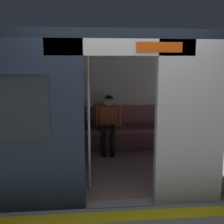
{
  "coord_description": "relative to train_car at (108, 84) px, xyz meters",
  "views": [
    {
      "loc": [
        0.43,
        3.34,
        1.83
      ],
      "look_at": [
        -0.02,
        -1.35,
        1.02
      ],
      "focal_mm": 43.51,
      "sensor_mm": 36.0,
      "label": 1
    }
  ],
  "objects": [
    {
      "name": "grab_pole_door",
      "position": [
        0.34,
        0.81,
        -0.45
      ],
      "size": [
        0.04,
        0.04,
        2.12
      ],
      "primitive_type": "cylinder",
      "color": "silver",
      "rests_on": "ground_plane"
    },
    {
      "name": "train_car",
      "position": [
        0.0,
        0.0,
        0.0
      ],
      "size": [
        6.4,
        2.91,
        2.26
      ],
      "color": "#ADAFB5",
      "rests_on": "ground_plane"
    },
    {
      "name": "handbag",
      "position": [
        0.37,
        -1.2,
        -0.96
      ],
      "size": [
        0.26,
        0.15,
        0.17
      ],
      "color": "#262D4C",
      "rests_on": "bench_seat"
    },
    {
      "name": "bench_seat",
      "position": [
        -0.05,
        -1.12,
        -1.15
      ],
      "size": [
        3.26,
        0.44,
        0.47
      ],
      "color": "#935156",
      "rests_on": "ground_plane"
    },
    {
      "name": "platform_edge_strip",
      "position": [
        -0.05,
        1.58,
        -1.51
      ],
      "size": [
        8.0,
        0.24,
        0.01
      ],
      "primitive_type": "cube",
      "color": "yellow",
      "rests_on": "ground_plane"
    },
    {
      "name": "book",
      "position": [
        -0.43,
        -1.18,
        -1.03
      ],
      "size": [
        0.15,
        0.22,
        0.03
      ],
      "primitive_type": "cube",
      "rotation": [
        0.0,
        0.0,
        0.02
      ],
      "color": "gold",
      "rests_on": "bench_seat"
    },
    {
      "name": "person_seated",
      "position": [
        -0.1,
        -1.07,
        -0.83
      ],
      "size": [
        0.55,
        0.71,
        1.19
      ],
      "color": "#CC5933",
      "rests_on": "ground_plane"
    },
    {
      "name": "ground_plane",
      "position": [
        -0.05,
        1.28,
        -1.51
      ],
      "size": [
        60.0,
        60.0,
        0.0
      ],
      "primitive_type": "plane",
      "color": "gray"
    }
  ]
}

